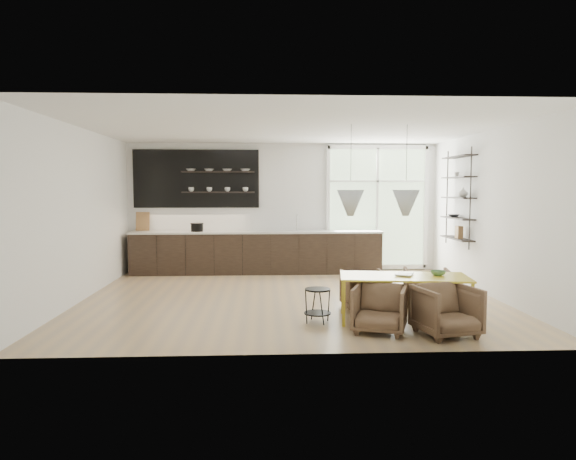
% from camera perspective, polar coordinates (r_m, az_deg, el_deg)
% --- Properties ---
extents(room, '(7.02, 6.01, 2.91)m').
position_cam_1_polar(room, '(9.84, 3.26, 2.18)').
color(room, tan).
rests_on(room, ground).
extents(kitchen_run, '(5.54, 0.69, 2.75)m').
position_cam_1_polar(kitchen_run, '(11.45, -3.96, -1.81)').
color(kitchen_run, black).
rests_on(kitchen_run, ground).
extents(right_shelving, '(0.26, 1.22, 1.90)m').
position_cam_1_polar(right_shelving, '(10.57, 18.40, 3.15)').
color(right_shelving, black).
rests_on(right_shelving, ground).
extents(dining_table, '(1.87, 1.03, 0.65)m').
position_cam_1_polar(dining_table, '(7.46, 12.76, -5.32)').
color(dining_table, gold).
rests_on(dining_table, ground).
extents(armchair_back_left, '(0.71, 0.73, 0.62)m').
position_cam_1_polar(armchair_back_left, '(8.09, 8.53, -6.62)').
color(armchair_back_left, brown).
rests_on(armchair_back_left, ground).
extents(armchair_back_right, '(0.80, 0.82, 0.64)m').
position_cam_1_polar(armchair_back_right, '(8.34, 15.19, -6.32)').
color(armchair_back_right, brown).
rests_on(armchair_back_right, ground).
extents(armchair_front_left, '(0.86, 0.87, 0.62)m').
position_cam_1_polar(armchair_front_left, '(6.89, 10.15, -8.62)').
color(armchair_front_left, brown).
rests_on(armchair_front_left, ground).
extents(armchair_front_right, '(0.84, 0.85, 0.65)m').
position_cam_1_polar(armchair_front_right, '(6.92, 17.20, -8.56)').
color(armchair_front_right, brown).
rests_on(armchair_front_right, ground).
extents(wire_stool, '(0.38, 0.38, 0.48)m').
position_cam_1_polar(wire_stool, '(7.27, 3.30, -7.85)').
color(wire_stool, black).
rests_on(wire_stool, ground).
extents(table_book, '(0.33, 0.37, 0.03)m').
position_cam_1_polar(table_book, '(7.52, 11.98, -4.77)').
color(table_book, white).
rests_on(table_book, dining_table).
extents(table_bowl, '(0.24, 0.24, 0.07)m').
position_cam_1_polar(table_bowl, '(7.61, 16.34, -4.61)').
color(table_bowl, '#4F7C4A').
rests_on(table_bowl, dining_table).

